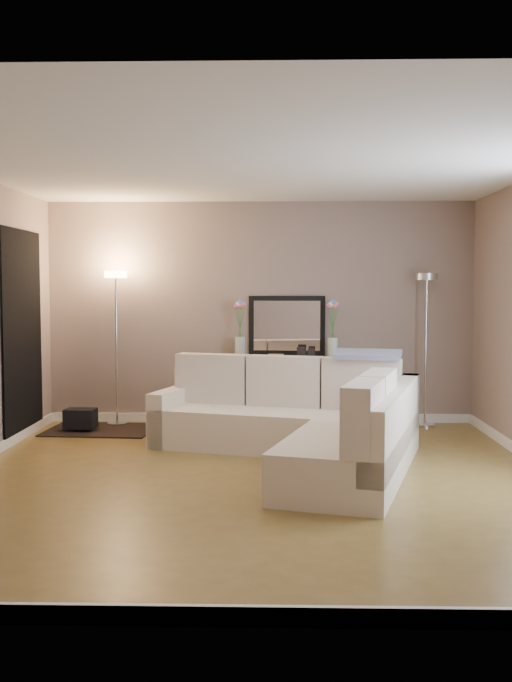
{
  "coord_description": "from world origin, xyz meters",
  "views": [
    {
      "loc": [
        0.17,
        -6.2,
        1.59
      ],
      "look_at": [
        0.0,
        0.8,
        1.1
      ],
      "focal_mm": 40.0,
      "sensor_mm": 36.0,
      "label": 1
    }
  ],
  "objects_px": {
    "floor_lamp_lit": "(116,317)",
    "console_table": "(279,387)",
    "sectional_sofa": "(307,424)",
    "floor_lamp_unlit": "(426,319)"
  },
  "relations": [
    {
      "from": "console_table",
      "to": "floor_lamp_lit",
      "type": "relative_size",
      "value": 0.72
    },
    {
      "from": "floor_lamp_lit",
      "to": "floor_lamp_unlit",
      "type": "bearing_deg",
      "value": 0.01
    },
    {
      "from": "floor_lamp_lit",
      "to": "console_table",
      "type": "bearing_deg",
      "value": 2.32
    },
    {
      "from": "sectional_sofa",
      "to": "floor_lamp_lit",
      "type": "height_order",
      "value": "floor_lamp_lit"
    },
    {
      "from": "console_table",
      "to": "floor_lamp_lit",
      "type": "xyz_separation_m",
      "value": [
        -1.88,
        -0.08,
        0.82
      ]
    },
    {
      "from": "console_table",
      "to": "floor_lamp_lit",
      "type": "bearing_deg",
      "value": -177.68
    },
    {
      "from": "console_table",
      "to": "floor_lamp_lit",
      "type": "height_order",
      "value": "floor_lamp_lit"
    },
    {
      "from": "sectional_sofa",
      "to": "console_table",
      "type": "bearing_deg",
      "value": 97.93
    },
    {
      "from": "sectional_sofa",
      "to": "floor_lamp_lit",
      "type": "xyz_separation_m",
      "value": [
        -2.13,
        1.71,
        0.93
      ]
    },
    {
      "from": "sectional_sofa",
      "to": "floor_lamp_unlit",
      "type": "height_order",
      "value": "floor_lamp_unlit"
    }
  ]
}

